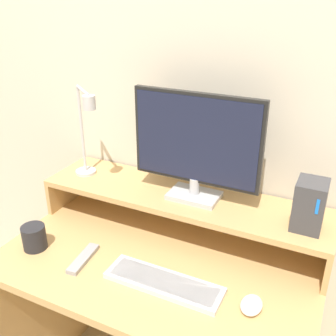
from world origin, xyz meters
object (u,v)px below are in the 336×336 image
Objects in this scene: keyboard at (164,283)px; desk_lamp at (86,132)px; router_dock at (310,205)px; mug at (34,237)px; monitor at (196,145)px; remote_control at (83,259)px; mouse at (251,305)px.

desk_lamp is at bearing 150.06° from keyboard.
mug is at bearing -160.30° from router_dock.
monitor is at bearing 95.14° from keyboard.
router_dock is 0.99× the size of remote_control.
monitor is at bearing 136.54° from mouse.
mouse is at bearing -18.27° from desk_lamp.
mug is at bearing -176.45° from mouse.
keyboard is at bearing 3.00° from mug.
monitor is 1.22× the size of keyboard.
desk_lamp is at bearing -174.04° from monitor.
mug is (-0.20, -0.01, 0.04)m from remote_control.
keyboard is 0.31m from remote_control.
keyboard is at bearing -29.94° from desk_lamp.
mouse is 0.59m from remote_control.
monitor reaches higher than mug.
mug reaches higher than keyboard.
monitor is at bearing 176.70° from router_dock.
monitor is 2.85× the size of router_dock.
router_dock is 0.78m from remote_control.
keyboard reaches higher than remote_control.
monitor is 5.23× the size of mug.
router_dock is at bearing 23.89° from remote_control.
router_dock is 0.36m from mouse.
monitor is 0.44m from desk_lamp.
remote_control is 0.21m from mug.
mug reaches higher than remote_control.
router_dock is 0.96m from mug.
keyboard is (0.03, -0.31, -0.36)m from monitor.
router_dock reaches higher than keyboard.
desk_lamp is at bearing 81.27° from mug.
desk_lamp is 0.85m from mouse.
mouse is 0.54× the size of remote_control.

